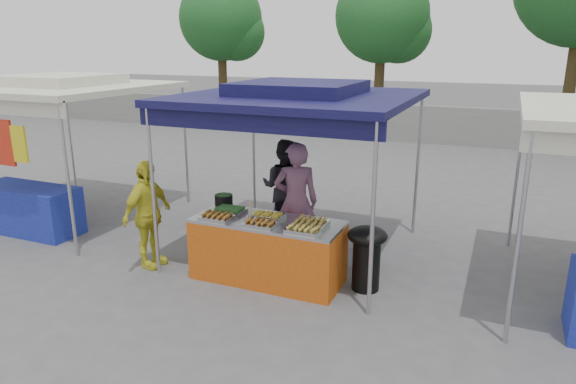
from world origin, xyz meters
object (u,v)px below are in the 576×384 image
at_px(vendor_table, 268,250).
at_px(cooking_pot, 224,200).
at_px(vendor_woman, 296,202).
at_px(helper_man, 284,187).
at_px(customer_person, 148,215).
at_px(wok_burner, 367,252).

bearing_deg(vendor_table, cooking_pot, 157.32).
height_order(cooking_pot, vendor_woman, vendor_woman).
distance_m(cooking_pot, vendor_woman, 1.04).
xyz_separation_m(vendor_table, vendor_woman, (0.08, 0.80, 0.46)).
bearing_deg(helper_man, vendor_table, 101.93).
bearing_deg(vendor_table, vendor_woman, 84.12).
distance_m(vendor_table, customer_person, 1.79).
xyz_separation_m(vendor_table, customer_person, (-1.74, -0.25, 0.35)).
xyz_separation_m(wok_burner, vendor_woman, (-1.21, 0.56, 0.37)).
xyz_separation_m(vendor_table, cooking_pot, (-0.86, 0.36, 0.50)).
height_order(vendor_table, wok_burner, wok_burner).
xyz_separation_m(wok_burner, helper_man, (-1.80, 1.48, 0.29)).
relative_size(wok_burner, helper_man, 0.54).
bearing_deg(vendor_woman, wok_burner, 130.73).
height_order(vendor_table, vendor_woman, vendor_woman).
distance_m(vendor_table, wok_burner, 1.32).
distance_m(wok_burner, customer_person, 3.09).
xyz_separation_m(vendor_woman, helper_man, (-0.59, 0.92, -0.08)).
xyz_separation_m(cooking_pot, wok_burner, (2.15, -0.12, -0.42)).
bearing_deg(customer_person, helper_man, -28.03).
bearing_deg(vendor_woman, helper_man, -82.00).
bearing_deg(customer_person, wok_burner, -76.73).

